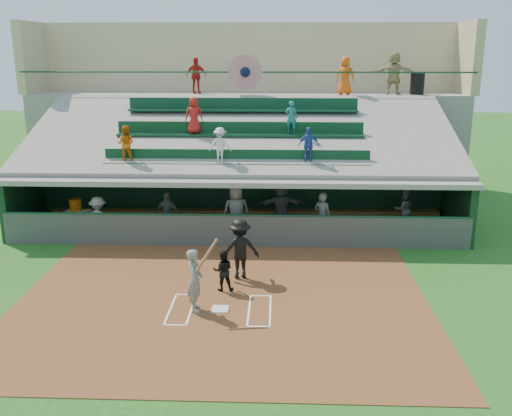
{
  "coord_description": "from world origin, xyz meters",
  "views": [
    {
      "loc": [
        1.45,
        -13.5,
        6.51
      ],
      "look_at": [
        0.8,
        3.5,
        1.8
      ],
      "focal_mm": 40.0,
      "sensor_mm": 36.0,
      "label": 1
    }
  ],
  "objects_px": {
    "home_plate": "(220,309)",
    "water_cooler": "(75,205)",
    "batter_at_plate": "(195,280)",
    "catcher": "(223,270)",
    "white_table": "(78,221)",
    "trash_bin": "(417,84)"
  },
  "relations": [
    {
      "from": "batter_at_plate",
      "to": "trash_bin",
      "type": "relative_size",
      "value": 2.08
    },
    {
      "from": "catcher",
      "to": "white_table",
      "type": "bearing_deg",
      "value": -48.4
    },
    {
      "from": "catcher",
      "to": "white_table",
      "type": "height_order",
      "value": "catcher"
    },
    {
      "from": "water_cooler",
      "to": "batter_at_plate",
      "type": "bearing_deg",
      "value": -50.89
    },
    {
      "from": "white_table",
      "to": "water_cooler",
      "type": "distance_m",
      "value": 0.6
    },
    {
      "from": "home_plate",
      "to": "batter_at_plate",
      "type": "xyz_separation_m",
      "value": [
        -0.63,
        -0.05,
        0.83
      ]
    },
    {
      "from": "water_cooler",
      "to": "trash_bin",
      "type": "distance_m",
      "value": 15.59
    },
    {
      "from": "home_plate",
      "to": "white_table",
      "type": "bearing_deg",
      "value": 132.39
    },
    {
      "from": "batter_at_plate",
      "to": "catcher",
      "type": "distance_m",
      "value": 1.46
    },
    {
      "from": "home_plate",
      "to": "water_cooler",
      "type": "bearing_deg",
      "value": 132.44
    },
    {
      "from": "batter_at_plate",
      "to": "catcher",
      "type": "relative_size",
      "value": 1.66
    },
    {
      "from": "home_plate",
      "to": "white_table",
      "type": "xyz_separation_m",
      "value": [
        -5.94,
        6.51,
        0.38
      ]
    },
    {
      "from": "batter_at_plate",
      "to": "catcher",
      "type": "bearing_deg",
      "value": 65.6
    },
    {
      "from": "home_plate",
      "to": "white_table",
      "type": "height_order",
      "value": "white_table"
    },
    {
      "from": "home_plate",
      "to": "trash_bin",
      "type": "bearing_deg",
      "value": 59.13
    },
    {
      "from": "trash_bin",
      "to": "home_plate",
      "type": "bearing_deg",
      "value": -120.87
    },
    {
      "from": "home_plate",
      "to": "trash_bin",
      "type": "xyz_separation_m",
      "value": [
        7.67,
        12.84,
        5.03
      ]
    },
    {
      "from": "batter_at_plate",
      "to": "water_cooler",
      "type": "height_order",
      "value": "batter_at_plate"
    },
    {
      "from": "home_plate",
      "to": "catcher",
      "type": "xyz_separation_m",
      "value": [
        -0.03,
        1.26,
        0.57
      ]
    },
    {
      "from": "home_plate",
      "to": "batter_at_plate",
      "type": "relative_size",
      "value": 0.22
    },
    {
      "from": "trash_bin",
      "to": "batter_at_plate",
      "type": "bearing_deg",
      "value": -122.79
    },
    {
      "from": "catcher",
      "to": "trash_bin",
      "type": "bearing_deg",
      "value": -130.39
    }
  ]
}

